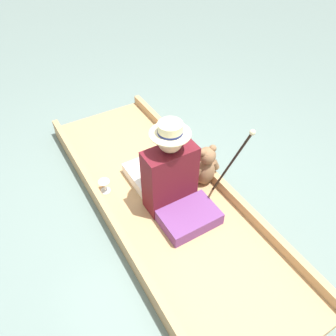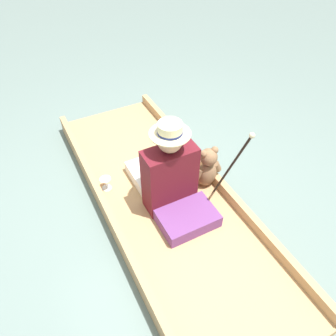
% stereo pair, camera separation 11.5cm
% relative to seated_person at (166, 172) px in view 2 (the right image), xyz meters
% --- Properties ---
extents(ground_plane, '(16.00, 16.00, 0.00)m').
position_rel_seated_person_xyz_m(ground_plane, '(-0.02, 0.01, -0.42)').
color(ground_plane, slate).
extents(punt_boat, '(1.10, 3.14, 0.21)m').
position_rel_seated_person_xyz_m(punt_boat, '(-0.02, 0.01, -0.36)').
color(punt_boat, tan).
rests_on(punt_boat, ground_plane).
extents(seat_cushion, '(0.48, 0.33, 0.12)m').
position_rel_seated_person_xyz_m(seat_cushion, '(0.03, -0.35, -0.25)').
color(seat_cushion, '#6B3875').
rests_on(seat_cushion, punt_boat).
extents(seated_person, '(0.44, 0.73, 0.86)m').
position_rel_seated_person_xyz_m(seated_person, '(0.00, 0.00, 0.00)').
color(seated_person, white).
rests_on(seated_person, punt_boat).
extents(teddy_bear, '(0.30, 0.18, 0.44)m').
position_rel_seated_person_xyz_m(teddy_bear, '(0.41, -0.03, -0.11)').
color(teddy_bear, '#846042').
rests_on(teddy_bear, punt_boat).
extents(wine_glass, '(0.10, 0.10, 0.12)m').
position_rel_seated_person_xyz_m(wine_glass, '(-0.44, 0.35, -0.22)').
color(wine_glass, silver).
rests_on(wine_glass, punt_boat).
extents(walking_cane, '(0.04, 0.35, 0.89)m').
position_rel_seated_person_xyz_m(walking_cane, '(0.43, -0.34, 0.21)').
color(walking_cane, black).
rests_on(walking_cane, punt_boat).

